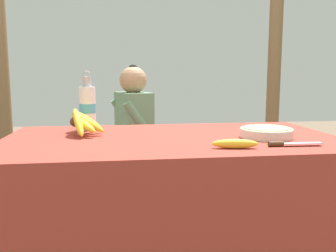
{
  "coord_description": "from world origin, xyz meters",
  "views": [
    {
      "loc": [
        -0.22,
        -1.48,
        1.03
      ],
      "look_at": [
        -0.01,
        0.05,
        0.81
      ],
      "focal_mm": 38.0,
      "sensor_mm": 36.0,
      "label": 1
    }
  ],
  "objects_px": {
    "loose_banana_front": "(235,144)",
    "seated_vendor": "(128,129)",
    "banana_bunch_ripe": "(82,122)",
    "knife": "(287,144)",
    "banana_bunch_green": "(218,149)",
    "support_post_far": "(275,37)",
    "water_bottle": "(88,107)",
    "serving_bowl": "(266,132)",
    "wooden_bench": "(149,165)"
  },
  "relations": [
    {
      "from": "loose_banana_front",
      "to": "seated_vendor",
      "type": "height_order",
      "value": "seated_vendor"
    },
    {
      "from": "banana_bunch_ripe",
      "to": "loose_banana_front",
      "type": "relative_size",
      "value": 1.52
    },
    {
      "from": "loose_banana_front",
      "to": "knife",
      "type": "bearing_deg",
      "value": 3.16
    },
    {
      "from": "seated_vendor",
      "to": "banana_bunch_green",
      "type": "height_order",
      "value": "seated_vendor"
    },
    {
      "from": "knife",
      "to": "banana_bunch_green",
      "type": "distance_m",
      "value": 1.47
    },
    {
      "from": "loose_banana_front",
      "to": "support_post_far",
      "type": "bearing_deg",
      "value": 62.26
    },
    {
      "from": "banana_bunch_ripe",
      "to": "water_bottle",
      "type": "relative_size",
      "value": 0.91
    },
    {
      "from": "banana_bunch_ripe",
      "to": "support_post_far",
      "type": "relative_size",
      "value": 0.09
    },
    {
      "from": "water_bottle",
      "to": "support_post_far",
      "type": "distance_m",
      "value": 2.05
    },
    {
      "from": "banana_bunch_ripe",
      "to": "serving_bowl",
      "type": "xyz_separation_m",
      "value": [
        0.78,
        -0.17,
        -0.04
      ]
    },
    {
      "from": "water_bottle",
      "to": "wooden_bench",
      "type": "distance_m",
      "value": 1.12
    },
    {
      "from": "banana_bunch_green",
      "to": "support_post_far",
      "type": "distance_m",
      "value": 1.16
    },
    {
      "from": "banana_bunch_ripe",
      "to": "seated_vendor",
      "type": "bearing_deg",
      "value": 77.67
    },
    {
      "from": "banana_bunch_ripe",
      "to": "wooden_bench",
      "type": "relative_size",
      "value": 0.14
    },
    {
      "from": "serving_bowl",
      "to": "banana_bunch_green",
      "type": "distance_m",
      "value": 1.29
    },
    {
      "from": "banana_bunch_green",
      "to": "banana_bunch_ripe",
      "type": "bearing_deg",
      "value": -130.92
    },
    {
      "from": "knife",
      "to": "wooden_bench",
      "type": "bearing_deg",
      "value": 106.87
    },
    {
      "from": "banana_bunch_ripe",
      "to": "banana_bunch_green",
      "type": "relative_size",
      "value": 1.1
    },
    {
      "from": "banana_bunch_ripe",
      "to": "seated_vendor",
      "type": "xyz_separation_m",
      "value": [
        0.23,
        1.03,
        -0.19
      ]
    },
    {
      "from": "banana_bunch_ripe",
      "to": "wooden_bench",
      "type": "bearing_deg",
      "value": 70.41
    },
    {
      "from": "support_post_far",
      "to": "loose_banana_front",
      "type": "bearing_deg",
      "value": -117.74
    },
    {
      "from": "loose_banana_front",
      "to": "water_bottle",
      "type": "bearing_deg",
      "value": 136.23
    },
    {
      "from": "seated_vendor",
      "to": "support_post_far",
      "type": "relative_size",
      "value": 0.41
    },
    {
      "from": "wooden_bench",
      "to": "support_post_far",
      "type": "relative_size",
      "value": 0.69
    },
    {
      "from": "wooden_bench",
      "to": "support_post_far",
      "type": "bearing_deg",
      "value": 18.34
    },
    {
      "from": "wooden_bench",
      "to": "banana_bunch_green",
      "type": "bearing_deg",
      "value": -0.49
    },
    {
      "from": "banana_bunch_ripe",
      "to": "loose_banana_front",
      "type": "distance_m",
      "value": 0.68
    },
    {
      "from": "banana_bunch_green",
      "to": "loose_banana_front",
      "type": "bearing_deg",
      "value": -103.82
    },
    {
      "from": "serving_bowl",
      "to": "water_bottle",
      "type": "xyz_separation_m",
      "value": [
        -0.77,
        0.33,
        0.09
      ]
    },
    {
      "from": "loose_banana_front",
      "to": "banana_bunch_green",
      "type": "bearing_deg",
      "value": 76.18
    },
    {
      "from": "serving_bowl",
      "to": "support_post_far",
      "type": "bearing_deg",
      "value": 65.02
    },
    {
      "from": "seated_vendor",
      "to": "banana_bunch_green",
      "type": "relative_size",
      "value": 4.74
    },
    {
      "from": "seated_vendor",
      "to": "support_post_far",
      "type": "height_order",
      "value": "support_post_far"
    },
    {
      "from": "serving_bowl",
      "to": "seated_vendor",
      "type": "bearing_deg",
      "value": 114.76
    },
    {
      "from": "wooden_bench",
      "to": "seated_vendor",
      "type": "relative_size",
      "value": 1.7
    },
    {
      "from": "water_bottle",
      "to": "banana_bunch_green",
      "type": "xyz_separation_m",
      "value": [
        0.92,
        0.9,
        -0.42
      ]
    },
    {
      "from": "banana_bunch_green",
      "to": "support_post_far",
      "type": "height_order",
      "value": "support_post_far"
    },
    {
      "from": "serving_bowl",
      "to": "knife",
      "type": "xyz_separation_m",
      "value": [
        -0.0,
        -0.19,
        -0.01
      ]
    },
    {
      "from": "wooden_bench",
      "to": "support_post_far",
      "type": "xyz_separation_m",
      "value": [
        1.15,
        0.38,
        1.02
      ]
    },
    {
      "from": "loose_banana_front",
      "to": "banana_bunch_green",
      "type": "height_order",
      "value": "loose_banana_front"
    },
    {
      "from": "water_bottle",
      "to": "loose_banana_front",
      "type": "bearing_deg",
      "value": -43.77
    },
    {
      "from": "serving_bowl",
      "to": "banana_bunch_green",
      "type": "height_order",
      "value": "serving_bowl"
    },
    {
      "from": "water_bottle",
      "to": "seated_vendor",
      "type": "relative_size",
      "value": 0.25
    },
    {
      "from": "loose_banana_front",
      "to": "seated_vendor",
      "type": "distance_m",
      "value": 1.45
    },
    {
      "from": "seated_vendor",
      "to": "loose_banana_front",
      "type": "bearing_deg",
      "value": 88.13
    },
    {
      "from": "serving_bowl",
      "to": "seated_vendor",
      "type": "distance_m",
      "value": 1.33
    },
    {
      "from": "loose_banana_front",
      "to": "seated_vendor",
      "type": "relative_size",
      "value": 0.15
    },
    {
      "from": "serving_bowl",
      "to": "water_bottle",
      "type": "relative_size",
      "value": 0.79
    },
    {
      "from": "wooden_bench",
      "to": "support_post_far",
      "type": "distance_m",
      "value": 1.59
    },
    {
      "from": "water_bottle",
      "to": "banana_bunch_green",
      "type": "distance_m",
      "value": 1.35
    }
  ]
}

